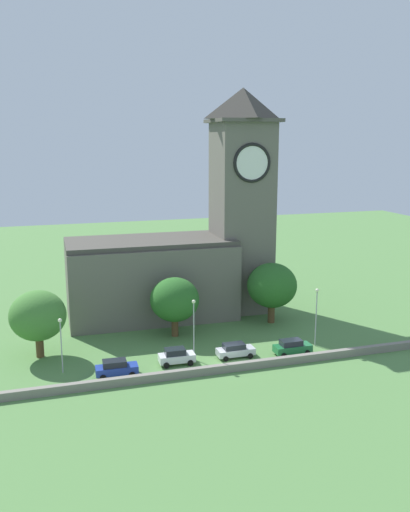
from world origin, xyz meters
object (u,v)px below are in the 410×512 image
Objects in this scene: car_green at (292,347)px; streetlamp_west_end at (61,336)px; streetlamp_central at (316,308)px; car_white at (176,356)px; church at (188,246)px; car_blue at (116,368)px; tree_churchyard at (38,316)px; tree_riverside_east at (175,300)px; streetlamp_west_mid at (194,320)px; tree_riverside_west at (272,286)px; car_silver at (235,350)px.

streetlamp_west_end is at bearing 174.46° from car_green.
car_white is at bearing -178.61° from streetlamp_central.
car_white is at bearing -109.58° from church.
tree_churchyard is (-7.92, 8.14, 4.21)m from car_blue.
car_blue is 0.59× the size of tree_riverside_east.
car_green is (7.65, -19.43, -9.20)m from church.
car_blue is 10.37m from streetlamp_west_mid.
streetlamp_west_mid is 0.99× the size of streetlamp_central.
tree_riverside_west is (23.64, 11.65, 4.48)m from car_blue.
car_blue is at bearing -131.81° from tree_riverside_east.
streetlamp_central is 0.87× the size of tree_riverside_west.
car_blue is 14.44m from tree_riverside_east.
streetlamp_west_mid reaches higher than car_blue.
streetlamp_west_end is (-19.93, 1.41, 3.43)m from car_silver.
streetlamp_west_mid is 18.44m from tree_churchyard.
car_blue is 7.22m from car_white.
streetlamp_west_mid is at bearing -88.85° from tree_riverside_east.
church reaches higher than tree_churchyard.
streetlamp_west_mid is at bearing 179.34° from streetlamp_central.
car_green is at bearing -15.60° from tree_churchyard.
car_blue reaches higher than car_green.
tree_churchyard is 0.95× the size of tree_riverside_west.
tree_riverside_east is (2.13, 9.10, 4.01)m from car_white.
church is 22.82m from car_green.
car_white reaches higher than car_blue.
car_white reaches higher than car_green.
streetlamp_west_end is at bearing -138.74° from church.
tree_churchyard is at bearing 160.03° from streetlamp_west_mid.
church is at bearing 55.03° from car_blue.
tree_riverside_east is at bearing 119.17° from car_silver.
tree_churchyard is at bearing 134.20° from car_blue.
tree_riverside_west is at bearing 99.04° from streetlamp_central.
tree_riverside_west is (-1.59, 9.99, 0.47)m from streetlamp_central.
car_green is 30.57m from tree_churchyard.
car_silver is at bearing -60.83° from tree_riverside_east.
tree_churchyard is (-21.51, -11.29, -4.99)m from church.
tree_riverside_east is 0.92× the size of tree_riverside_west.
streetlamp_central is at bearing -28.46° from tree_riverside_east.
streetlamp_central is 0.92× the size of tree_churchyard.
tree_churchyard reaches higher than streetlamp_central.
tree_riverside_east reaches higher than streetlamp_west_end.
tree_churchyard is (-33.15, 6.48, 0.20)m from streetlamp_central.
church is 24.80m from tree_churchyard.
car_blue is 1.03× the size of car_silver.
tree_churchyard is at bearing 112.78° from streetlamp_west_end.
car_silver is 0.99× the size of car_green.
car_blue is at bearing -45.80° from tree_churchyard.
streetlamp_west_end is 0.74× the size of tree_riverside_west.
car_silver is 7.00m from car_green.
car_green reaches higher than car_silver.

